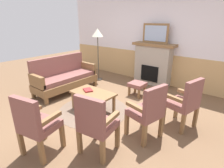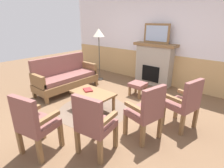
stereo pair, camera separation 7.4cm
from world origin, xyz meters
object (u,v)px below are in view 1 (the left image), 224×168
at_px(book_on_table, 88,90).
at_px(armchair_by_window_left, 148,110).
at_px(footstool, 137,85).
at_px(floor_lamp_by_couch, 98,36).
at_px(armchair_front_left, 36,123).
at_px(couch, 65,78).
at_px(armchair_front_center, 96,122).
at_px(framed_picture, 155,33).
at_px(fireplace, 153,64).
at_px(armchair_near_fireplace, 185,101).
at_px(coffee_table, 93,95).

distance_m(book_on_table, armchair_by_window_left, 1.58).
xyz_separation_m(footstool, floor_lamp_by_couch, (-1.72, 0.32, 1.17)).
bearing_deg(armchair_front_left, book_on_table, 108.52).
bearing_deg(armchair_by_window_left, couch, 171.33).
distance_m(armchair_front_left, armchair_front_center, 0.87).
xyz_separation_m(footstool, armchair_by_window_left, (1.10, -1.47, 0.25)).
bearing_deg(armchair_front_left, framed_picture, 92.40).
distance_m(framed_picture, book_on_table, 2.70).
xyz_separation_m(couch, book_on_table, (1.28, -0.32, 0.06)).
relative_size(fireplace, armchair_near_fireplace, 1.33).
xyz_separation_m(armchair_by_window_left, floor_lamp_by_couch, (-2.82, 1.78, 0.91)).
bearing_deg(fireplace, armchair_by_window_left, -64.25).
distance_m(book_on_table, armchair_front_center, 1.50).
bearing_deg(framed_picture, coffee_table, -94.24).
bearing_deg(floor_lamp_by_couch, footstool, -10.37).
distance_m(fireplace, book_on_table, 2.47).
relative_size(couch, armchair_front_left, 1.84).
relative_size(framed_picture, armchair_by_window_left, 0.82).
bearing_deg(armchair_by_window_left, framed_picture, 115.75).
xyz_separation_m(armchair_by_window_left, armchair_front_center, (-0.41, -0.83, 0.00)).
bearing_deg(armchair_front_center, coffee_table, 137.00).
height_order(framed_picture, book_on_table, framed_picture).
height_order(coffee_table, footstool, coffee_table).
height_order(framed_picture, armchair_front_center, framed_picture).
bearing_deg(armchair_near_fireplace, footstool, 153.08).
xyz_separation_m(armchair_near_fireplace, armchair_front_center, (-0.77, -1.55, 0.00)).
distance_m(armchair_front_center, floor_lamp_by_couch, 3.67).
bearing_deg(book_on_table, footstool, 70.89).
relative_size(couch, armchair_by_window_left, 1.84).
distance_m(book_on_table, armchair_near_fireplace, 2.03).
bearing_deg(couch, footstool, 30.50).
height_order(armchair_near_fireplace, armchair_by_window_left, same).
height_order(coffee_table, armchair_front_center, armchair_front_center).
xyz_separation_m(armchair_front_left, armchair_front_center, (0.66, 0.56, 0.00)).
distance_m(framed_picture, armchair_by_window_left, 3.02).
relative_size(couch, coffee_table, 1.88).
xyz_separation_m(footstool, armchair_near_fireplace, (1.47, -0.75, 0.25)).
bearing_deg(floor_lamp_by_couch, fireplace, 25.95).
bearing_deg(armchair_by_window_left, floor_lamp_by_couch, 147.74).
distance_m(fireplace, floor_lamp_by_couch, 1.94).
xyz_separation_m(book_on_table, footstool, (0.47, 1.35, -0.17)).
height_order(framed_picture, footstool, framed_picture).
distance_m(couch, armchair_near_fireplace, 3.24).
xyz_separation_m(framed_picture, coffee_table, (-0.18, -2.45, -1.17)).
bearing_deg(armchair_near_fireplace, armchair_front_left, -124.21).
bearing_deg(armchair_near_fireplace, couch, -174.92).
xyz_separation_m(fireplace, framed_picture, (0.00, 0.00, 0.91)).
xyz_separation_m(coffee_table, armchair_front_center, (1.01, -0.94, 0.15)).
distance_m(fireplace, couch, 2.68).
bearing_deg(armchair_by_window_left, armchair_near_fireplace, 63.09).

